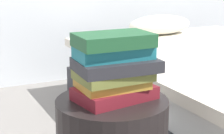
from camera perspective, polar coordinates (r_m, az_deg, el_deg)
The scene contains 7 objects.
bed at distance 2.58m, azimuth 16.74°, elevation -2.77°, with size 1.55×2.02×0.62m.
book_maroon at distance 1.40m, azimuth 0.44°, elevation -4.04°, with size 0.29×0.18×0.05m, color maroon.
book_ochre at distance 1.39m, azimuth 0.05°, elevation -2.48°, with size 0.25×0.18×0.03m, color #B7842D.
book_olive at distance 1.37m, azimuth 0.36°, elevation -1.25°, with size 0.26×0.19×0.03m, color olive.
book_charcoal at distance 1.37m, azimuth 0.64°, elevation 0.33°, with size 0.29×0.20×0.04m, color #28282D.
book_teal at distance 1.36m, azimuth 0.19°, elevation 2.28°, with size 0.27×0.15×0.05m, color #1E727F.
book_forest at distance 1.34m, azimuth 0.36°, elevation 4.16°, with size 0.27×0.17×0.05m, color #1E512D.
Camera 1 is at (-0.57, -1.20, 0.97)m, focal length 59.94 mm.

